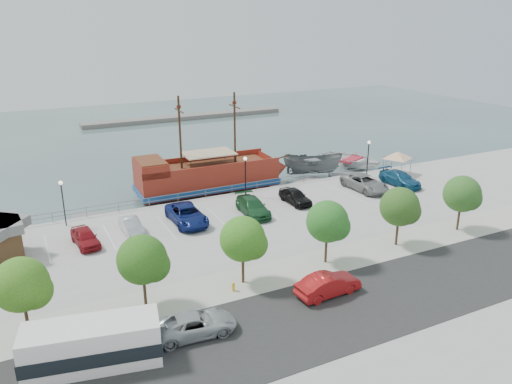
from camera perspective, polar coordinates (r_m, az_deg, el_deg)
name	(u,v)px	position (r m, az deg, el deg)	size (l,w,h in m)	color
ground	(275,226)	(47.78, 2.15, -3.93)	(160.00, 160.00, 0.00)	#3C5052
land_slab	(442,344)	(33.04, 20.54, -15.96)	(100.00, 58.00, 1.20)	#A1A09F
street	(387,296)	(35.63, 14.79, -11.38)	(100.00, 8.00, 0.04)	#252525
sidewalk	(336,259)	(39.69, 9.13, -7.62)	(100.00, 4.00, 0.05)	#B5B49E
seawall_railing	(240,188)	(53.75, -1.80, 0.49)	(50.00, 0.06, 1.00)	slate
far_shore	(186,117)	(100.26, -7.98, 8.47)	(40.00, 3.00, 0.80)	slate
pirate_ship	(218,175)	(56.98, -4.31, 1.99)	(18.54, 5.55, 11.64)	maroon
patrol_boat	(312,166)	(62.36, 6.46, 2.93)	(2.75, 7.32, 2.83)	slate
speedboat	(352,161)	(67.65, 10.92, 3.48)	(5.71, 7.99, 1.66)	white
dock_west	(106,217)	(51.69, -16.73, -2.71)	(6.60, 1.88, 0.38)	slate
dock_mid	(301,185)	(59.22, 5.22, 0.84)	(6.47, 1.85, 0.37)	gray
dock_east	(356,176)	(63.58, 11.33, 1.83)	(6.54, 1.87, 0.37)	slate
canopy_tent	(398,152)	(61.87, 15.93, 4.45)	(4.87, 4.87, 3.20)	slate
street_van	(195,324)	(30.69, -6.94, -14.76)	(2.28, 4.94, 1.37)	#A6ABB0
street_sedan	(328,285)	(34.61, 8.24, -10.43)	(1.62, 4.65, 1.53)	#A91617
shuttle_bus	(92,346)	(29.23, -18.19, -16.33)	(7.58, 3.90, 2.54)	white
fire_hydrant	(233,287)	(34.87, -2.61, -10.75)	(0.23, 0.23, 0.67)	gold
lamp_post_left	(62,195)	(47.49, -21.26, -0.34)	(0.36, 0.36, 4.28)	black
lamp_post_mid	(245,169)	(51.90, -1.23, 2.61)	(0.36, 0.36, 4.28)	black
lamp_post_right	(368,152)	(60.22, 12.72, 4.48)	(0.36, 0.36, 4.28)	black
tree_a	(24,286)	(31.91, -24.99, -9.72)	(3.30, 3.20, 5.00)	#473321
tree_b	(145,261)	(32.52, -12.59, -7.71)	(3.30, 3.20, 5.00)	#473321
tree_c	(245,240)	(34.57, -1.26, -5.54)	(3.30, 3.20, 5.00)	#473321
tree_d	(329,223)	(37.82, 8.39, -3.50)	(3.30, 3.20, 5.00)	#473321
tree_e	(402,208)	(41.99, 16.29, -1.75)	(3.30, 3.20, 5.00)	#473321
tree_f	(464,195)	(46.85, 22.65, -0.31)	(3.30, 3.20, 5.00)	#473321
parked_car_a	(85,237)	(43.64, -18.94, -4.89)	(1.69, 4.21, 1.43)	maroon
parked_car_b	(131,226)	(44.87, -14.06, -3.80)	(1.41, 4.03, 1.33)	#B7BAC2
parked_car_c	(187,215)	(46.02, -7.91, -2.59)	(2.71, 5.87, 1.63)	navy
parked_car_d	(253,207)	(47.66, -0.37, -1.68)	(2.17, 5.33, 1.55)	#1D522B
parked_car_e	(295,196)	(50.65, 4.51, -0.48)	(1.77, 4.39, 1.50)	black
parked_car_g	(365,183)	(55.68, 12.32, 1.04)	(2.74, 5.94, 1.65)	gray
parked_car_h	(400,179)	(58.23, 16.13, 1.48)	(2.20, 5.40, 1.57)	navy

